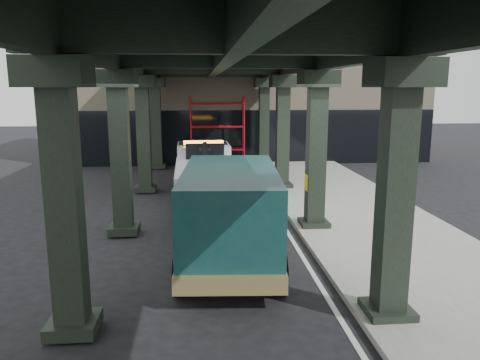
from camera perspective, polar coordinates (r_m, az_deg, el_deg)
name	(u,v)px	position (r m, az deg, el deg)	size (l,w,h in m)	color
ground	(238,253)	(13.06, -0.19, -8.93)	(90.00, 90.00, 0.00)	black
sidewalk	(371,226)	(15.87, 15.67, -5.38)	(5.00, 40.00, 0.15)	gray
lane_stripe	(286,230)	(15.15, 5.64, -6.08)	(0.12, 38.00, 0.01)	silver
viaduct	(219,54)	(14.26, -2.55, 15.09)	(7.40, 32.00, 6.40)	black
building	(243,95)	(32.36, 0.42, 10.35)	(22.00, 10.00, 8.00)	#C6B793
scaffolding	(217,130)	(26.98, -2.78, 6.14)	(3.08, 0.88, 4.00)	red
tow_truck	(205,176)	(17.71, -4.24, 0.51)	(2.45, 7.66, 2.49)	black
towed_van	(230,212)	(12.07, -1.19, -3.86)	(2.85, 6.36, 2.52)	#113E3C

